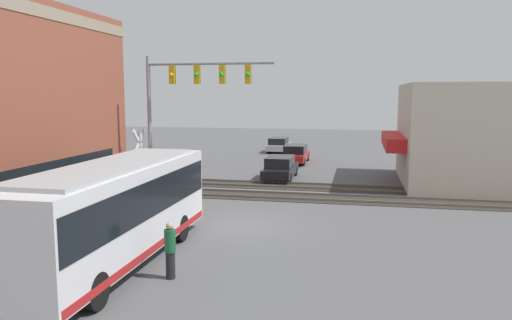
{
  "coord_description": "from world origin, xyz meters",
  "views": [
    {
      "loc": [
        -20.26,
        -4.87,
        5.5
      ],
      "look_at": [
        3.15,
        0.03,
        2.36
      ],
      "focal_mm": 35.0,
      "sensor_mm": 36.0,
      "label": 1
    }
  ],
  "objects_px": {
    "crossing_signal": "(140,158)",
    "pedestrian_near_bus": "(170,250)",
    "parked_car_silver": "(279,145)",
    "parked_car_red": "(296,154)",
    "parked_car_black": "(280,168)",
    "city_bus": "(115,209)"
  },
  "relations": [
    {
      "from": "crossing_signal",
      "to": "parked_car_black",
      "type": "bearing_deg",
      "value": -35.1
    },
    {
      "from": "city_bus",
      "to": "parked_car_silver",
      "type": "height_order",
      "value": "city_bus"
    },
    {
      "from": "pedestrian_near_bus",
      "to": "crossing_signal",
      "type": "bearing_deg",
      "value": 29.12
    },
    {
      "from": "crossing_signal",
      "to": "pedestrian_near_bus",
      "type": "relative_size",
      "value": 2.19
    },
    {
      "from": "crossing_signal",
      "to": "parked_car_silver",
      "type": "distance_m",
      "value": 24.09
    },
    {
      "from": "parked_car_red",
      "to": "pedestrian_near_bus",
      "type": "bearing_deg",
      "value": 179.12
    },
    {
      "from": "city_bus",
      "to": "crossing_signal",
      "type": "relative_size",
      "value": 2.68
    },
    {
      "from": "crossing_signal",
      "to": "parked_car_red",
      "type": "height_order",
      "value": "crossing_signal"
    },
    {
      "from": "crossing_signal",
      "to": "parked_car_silver",
      "type": "bearing_deg",
      "value": -8.02
    },
    {
      "from": "parked_car_red",
      "to": "pedestrian_near_bus",
      "type": "xyz_separation_m",
      "value": [
        -26.32,
        0.4,
        0.19
      ]
    },
    {
      "from": "crossing_signal",
      "to": "pedestrian_near_bus",
      "type": "distance_m",
      "value": 11.49
    },
    {
      "from": "crossing_signal",
      "to": "parked_car_black",
      "type": "height_order",
      "value": "crossing_signal"
    },
    {
      "from": "city_bus",
      "to": "parked_car_black",
      "type": "relative_size",
      "value": 2.13
    },
    {
      "from": "crossing_signal",
      "to": "parked_car_black",
      "type": "xyz_separation_m",
      "value": [
        8.47,
        -5.95,
        -1.6
      ]
    },
    {
      "from": "parked_car_black",
      "to": "parked_car_silver",
      "type": "distance_m",
      "value": 15.54
    },
    {
      "from": "parked_car_silver",
      "to": "pedestrian_near_bus",
      "type": "relative_size",
      "value": 2.57
    },
    {
      "from": "parked_car_red",
      "to": "pedestrian_near_bus",
      "type": "height_order",
      "value": "pedestrian_near_bus"
    },
    {
      "from": "parked_car_black",
      "to": "parked_car_red",
      "type": "relative_size",
      "value": 0.99
    },
    {
      "from": "city_bus",
      "to": "pedestrian_near_bus",
      "type": "bearing_deg",
      "value": -110.43
    },
    {
      "from": "crossing_signal",
      "to": "parked_car_red",
      "type": "xyz_separation_m",
      "value": [
        16.37,
        -5.95,
        -1.6
      ]
    },
    {
      "from": "parked_car_silver",
      "to": "parked_car_red",
      "type": "bearing_deg",
      "value": -160.71
    },
    {
      "from": "crossing_signal",
      "to": "pedestrian_near_bus",
      "type": "bearing_deg",
      "value": -150.88
    }
  ]
}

